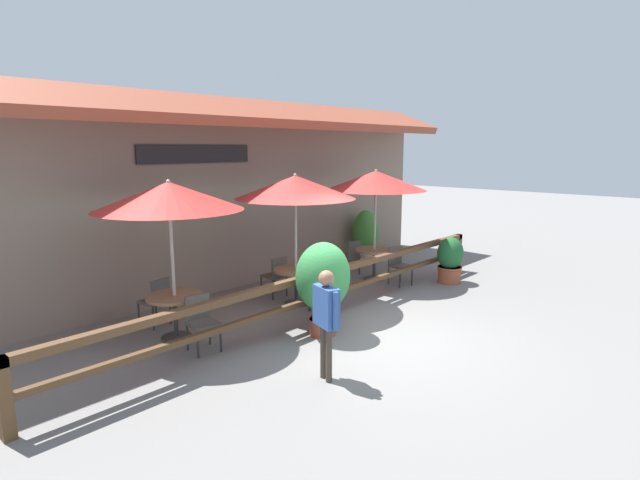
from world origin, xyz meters
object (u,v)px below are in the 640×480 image
(patio_umbrella_near, at_px, (169,196))
(dining_table_near, at_px, (175,304))
(dining_table_far, at_px, (374,255))
(chair_near_wallside, at_px, (156,299))
(chair_near_streetside, at_px, (201,320))
(potted_plant_broad_leaf, at_px, (366,234))
(patio_umbrella_middle, at_px, (295,187))
(pedestrian, at_px, (326,310))
(dining_table_middle, at_px, (296,276))
(chair_far_wallside, at_px, (351,255))
(potted_plant_small_flowering, at_px, (450,259))
(patio_umbrella_far, at_px, (376,181))
(chair_far_streetside, at_px, (399,263))
(chair_middle_streetside, at_px, (321,286))
(chair_middle_wallside, at_px, (276,274))
(potted_plant_entrance_palm, at_px, (323,280))

(patio_umbrella_near, distance_m, dining_table_near, 1.78)
(dining_table_far, bearing_deg, chair_near_wallside, 169.85)
(chair_near_streetside, distance_m, potted_plant_broad_leaf, 7.08)
(dining_table_near, relative_size, potted_plant_broad_leaf, 0.65)
(patio_umbrella_middle, relative_size, pedestrian, 1.71)
(chair_near_wallside, height_order, dining_table_middle, chair_near_wallside)
(chair_near_streetside, distance_m, dining_table_far, 5.31)
(dining_table_far, height_order, pedestrian, pedestrian)
(chair_far_wallside, bearing_deg, potted_plant_small_flowering, 122.00)
(dining_table_far, bearing_deg, patio_umbrella_far, -90.00)
(dining_table_near, distance_m, chair_far_streetside, 5.37)
(chair_near_streetside, distance_m, chair_middle_streetside, 2.67)
(potted_plant_broad_leaf, bearing_deg, chair_far_streetside, -125.50)
(chair_far_streetside, xyz_separation_m, pedestrian, (-4.75, -1.99, 0.49))
(dining_table_near, bearing_deg, chair_middle_wallside, 10.26)
(dining_table_far, bearing_deg, chair_near_streetside, -173.91)
(chair_near_wallside, relative_size, chair_far_wallside, 1.00)
(patio_umbrella_far, relative_size, potted_plant_small_flowering, 2.44)
(chair_middle_streetside, bearing_deg, potted_plant_broad_leaf, 31.90)
(patio_umbrella_middle, bearing_deg, potted_plant_broad_leaf, 18.79)
(dining_table_far, bearing_deg, pedestrian, -150.50)
(chair_middle_wallside, relative_size, chair_far_streetside, 1.00)
(patio_umbrella_middle, height_order, chair_middle_streetside, patio_umbrella_middle)
(chair_near_wallside, height_order, chair_far_wallside, same)
(patio_umbrella_middle, xyz_separation_m, chair_far_wallside, (2.58, 0.68, -1.88))
(dining_table_near, relative_size, chair_near_streetside, 1.05)
(potted_plant_small_flowering, height_order, potted_plant_entrance_palm, potted_plant_entrance_palm)
(dining_table_near, relative_size, chair_far_wallside, 1.05)
(chair_middle_wallside, xyz_separation_m, potted_plant_small_flowering, (3.54, -2.16, 0.07))
(chair_middle_wallside, distance_m, chair_far_streetside, 2.93)
(chair_middle_wallside, distance_m, patio_umbrella_far, 3.26)
(dining_table_middle, distance_m, potted_plant_entrance_palm, 1.79)
(dining_table_near, xyz_separation_m, patio_umbrella_middle, (2.65, -0.18, 1.78))
(dining_table_middle, bearing_deg, chair_far_wallside, 14.77)
(chair_middle_streetside, distance_m, chair_far_wallside, 2.90)
(patio_umbrella_far, bearing_deg, dining_table_near, 178.01)
(chair_near_streetside, height_order, chair_far_streetside, same)
(chair_near_streetside, xyz_separation_m, potted_plant_small_flowering, (6.24, -0.92, 0.07))
(chair_near_wallside, bearing_deg, dining_table_near, 73.15)
(patio_umbrella_far, relative_size, chair_far_wallside, 3.02)
(dining_table_middle, relative_size, chair_middle_wallside, 1.05)
(chair_middle_wallside, relative_size, chair_far_wallside, 1.00)
(pedestrian, bearing_deg, chair_near_wallside, 25.43)
(dining_table_near, relative_size, chair_middle_wallside, 1.05)
(patio_umbrella_near, distance_m, chair_middle_streetside, 3.37)
(patio_umbrella_near, distance_m, pedestrian, 3.23)
(patio_umbrella_middle, xyz_separation_m, patio_umbrella_far, (2.64, -0.01, 0.00))
(dining_table_near, height_order, chair_middle_wallside, chair_middle_wallside)
(potted_plant_broad_leaf, bearing_deg, chair_middle_wallside, -169.67)
(dining_table_far, xyz_separation_m, pedestrian, (-4.74, -2.68, 0.40))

